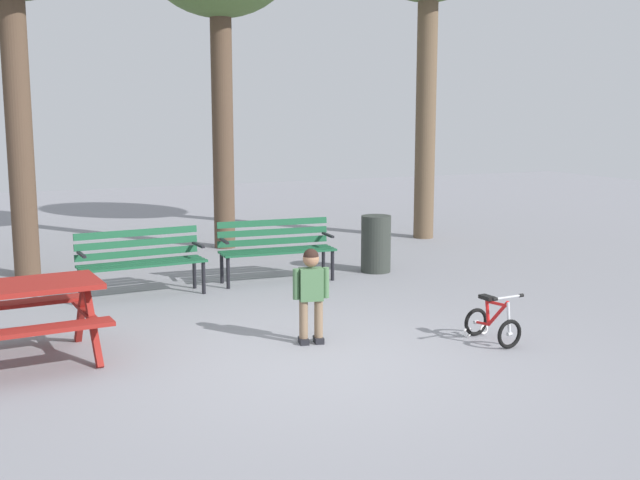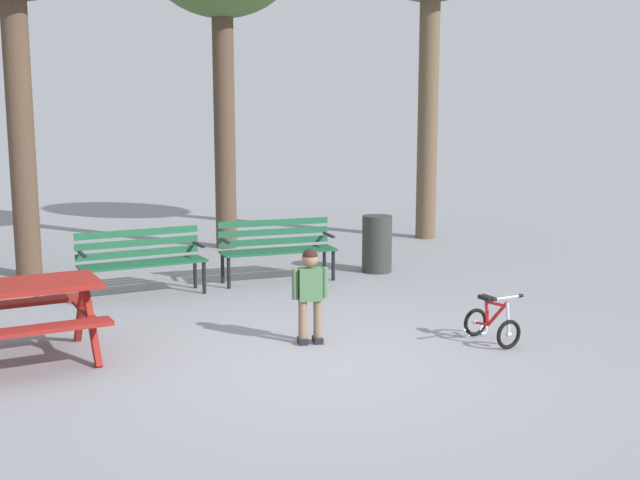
{
  "view_description": "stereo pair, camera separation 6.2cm",
  "coord_description": "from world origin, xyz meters",
  "px_view_note": "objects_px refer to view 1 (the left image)",
  "views": [
    {
      "loc": [
        -2.93,
        -6.61,
        2.37
      ],
      "look_at": [
        0.86,
        1.81,
        0.85
      ],
      "focal_mm": 44.5,
      "sensor_mm": 36.0,
      "label": 1
    },
    {
      "loc": [
        -2.88,
        -6.64,
        2.37
      ],
      "look_at": [
        0.86,
        1.81,
        0.85
      ],
      "focal_mm": 44.5,
      "sensor_mm": 36.0,
      "label": 2
    }
  ],
  "objects_px": {
    "trash_bin": "(376,244)",
    "child_standing": "(311,289)",
    "kids_bicycle": "(492,323)",
    "park_bench_far_left": "(141,257)",
    "picnic_table": "(0,304)",
    "park_bench_left": "(276,245)"
  },
  "relations": [
    {
      "from": "trash_bin",
      "to": "child_standing",
      "type": "bearing_deg",
      "value": -128.31
    },
    {
      "from": "kids_bicycle",
      "to": "trash_bin",
      "type": "distance_m",
      "value": 3.74
    },
    {
      "from": "park_bench_far_left",
      "to": "child_standing",
      "type": "distance_m",
      "value": 3.04
    },
    {
      "from": "picnic_table",
      "to": "child_standing",
      "type": "relative_size",
      "value": 1.92
    },
    {
      "from": "child_standing",
      "to": "trash_bin",
      "type": "distance_m",
      "value": 3.77
    },
    {
      "from": "park_bench_left",
      "to": "park_bench_far_left",
      "type": "bearing_deg",
      "value": -175.33
    },
    {
      "from": "park_bench_far_left",
      "to": "park_bench_left",
      "type": "distance_m",
      "value": 1.92
    },
    {
      "from": "picnic_table",
      "to": "kids_bicycle",
      "type": "bearing_deg",
      "value": -14.92
    },
    {
      "from": "picnic_table",
      "to": "park_bench_left",
      "type": "distance_m",
      "value": 4.42
    },
    {
      "from": "child_standing",
      "to": "kids_bicycle",
      "type": "relative_size",
      "value": 1.7
    },
    {
      "from": "child_standing",
      "to": "kids_bicycle",
      "type": "xyz_separation_m",
      "value": [
        1.72,
        -0.72,
        -0.37
      ]
    },
    {
      "from": "kids_bicycle",
      "to": "picnic_table",
      "type": "bearing_deg",
      "value": 165.08
    },
    {
      "from": "picnic_table",
      "to": "trash_bin",
      "type": "distance_m",
      "value": 5.8
    },
    {
      "from": "child_standing",
      "to": "trash_bin",
      "type": "relative_size",
      "value": 1.18
    },
    {
      "from": "picnic_table",
      "to": "park_bench_left",
      "type": "height_order",
      "value": "park_bench_left"
    },
    {
      "from": "park_bench_far_left",
      "to": "picnic_table",
      "type": "bearing_deg",
      "value": -127.56
    },
    {
      "from": "picnic_table",
      "to": "child_standing",
      "type": "xyz_separation_m",
      "value": [
        2.92,
        -0.51,
        -0.02
      ]
    },
    {
      "from": "kids_bicycle",
      "to": "trash_bin",
      "type": "bearing_deg",
      "value": 80.5
    },
    {
      "from": "trash_bin",
      "to": "park_bench_far_left",
      "type": "bearing_deg",
      "value": -177.58
    },
    {
      "from": "picnic_table",
      "to": "kids_bicycle",
      "type": "height_order",
      "value": "picnic_table"
    },
    {
      "from": "picnic_table",
      "to": "trash_bin",
      "type": "height_order",
      "value": "trash_bin"
    },
    {
      "from": "park_bench_left",
      "to": "child_standing",
      "type": "height_order",
      "value": "child_standing"
    }
  ]
}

